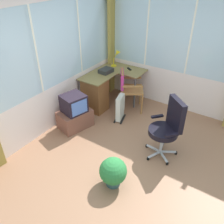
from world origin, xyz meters
name	(u,v)px	position (x,y,z in m)	size (l,w,h in m)	color
ground	(131,168)	(0.00, 0.00, -0.03)	(5.48, 4.81, 0.06)	#91664B
north_window_panel	(39,71)	(0.00, 1.93, 1.26)	(4.48, 0.07, 2.53)	silver
east_window_panel	(188,55)	(2.27, 0.00, 1.26)	(0.07, 3.81, 2.53)	silver
curtain_corner	(112,44)	(2.14, 1.80, 1.21)	(0.29, 0.07, 2.43)	#A48B3E
desk	(97,92)	(1.20, 1.57, 0.42)	(1.33, 1.04, 0.77)	olive
desk_lamp	(117,55)	(2.03, 1.57, 1.02)	(0.24, 0.21, 0.38)	yellow
tv_remote	(129,69)	(1.99, 1.21, 0.78)	(0.04, 0.15, 0.02)	black
paper_tray	(106,71)	(1.53, 1.56, 0.81)	(0.30, 0.23, 0.09)	#2B2D2C
wooden_armchair	(127,85)	(1.53, 1.01, 0.61)	(0.66, 0.66, 0.93)	#9B6837
office_chair	(169,125)	(0.63, -0.33, 0.61)	(0.60, 0.61, 1.08)	#B7B7BF
tv_on_stand	(75,113)	(0.36, 1.52, 0.32)	(0.73, 0.59, 0.73)	brown
space_heater	(120,107)	(1.11, 0.90, 0.29)	(0.41, 0.26, 0.57)	silver
potted_plant	(113,172)	(-0.47, 0.05, 0.26)	(0.42, 0.42, 0.49)	#2E5051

